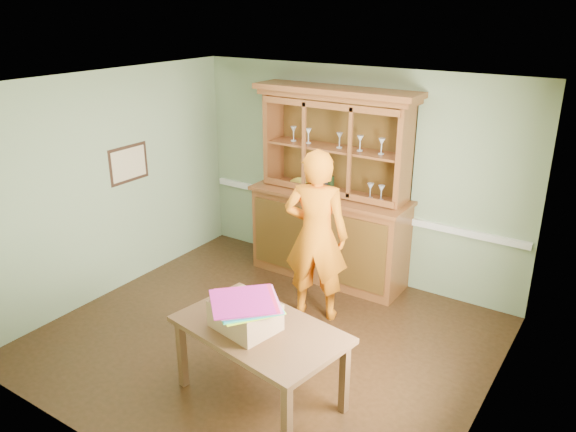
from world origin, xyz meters
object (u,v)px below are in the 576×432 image
Objects in this scene: china_hutch at (331,215)px; cardboard_box at (245,315)px; dining_table at (260,336)px; person at (316,236)px.

china_hutch is 2.64m from cardboard_box.
cardboard_box is (-0.10, -0.07, 0.21)m from dining_table.
cardboard_box is at bearing 79.89° from person.
dining_table is (0.69, -2.50, -0.20)m from china_hutch.
person is (-0.35, 1.54, 0.33)m from dining_table.
person is at bearing -69.94° from china_hutch.
dining_table is at bearing 83.84° from person.
china_hutch is at bearing 103.03° from cardboard_box.
cardboard_box is at bearing -134.01° from dining_table.
china_hutch is 1.25× the size of person.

